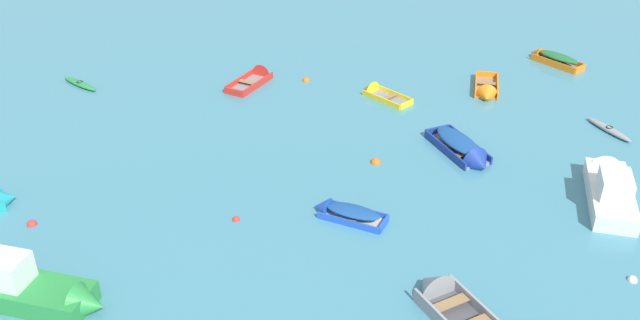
# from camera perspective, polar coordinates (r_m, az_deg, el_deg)

# --- Properties ---
(rowboat_orange_foreground_center) EXTENTS (2.09, 3.65, 1.13)m
(rowboat_orange_foreground_center) POSITION_cam_1_polar(r_m,az_deg,el_deg) (38.44, 13.77, 5.54)
(rowboat_orange_foreground_center) COLOR #99754C
(rowboat_orange_foreground_center) RESTS_ON ground_plane
(kayak_grey_near_camera) EXTENTS (1.44, 2.81, 0.27)m
(kayak_grey_near_camera) POSITION_cam_1_polar(r_m,az_deg,el_deg) (36.47, 23.05, 2.38)
(kayak_grey_near_camera) COLOR gray
(kayak_grey_near_camera) RESTS_ON ground_plane
(motor_launch_green_cluster_outer) EXTENTS (5.84, 3.21, 2.04)m
(motor_launch_green_cluster_outer) POSITION_cam_1_polar(r_m,az_deg,el_deg) (25.08, -23.22, -9.90)
(motor_launch_green_cluster_outer) COLOR #288C3D
(motor_launch_green_cluster_outer) RESTS_ON ground_plane
(rowboat_yellow_far_back) EXTENTS (2.77, 3.03, 1.02)m
(rowboat_yellow_far_back) POSITION_cam_1_polar(r_m,az_deg,el_deg) (37.57, 4.70, 5.68)
(rowboat_yellow_far_back) COLOR gray
(rowboat_yellow_far_back) RESTS_ON ground_plane
(rowboat_red_near_right) EXTENTS (2.88, 3.60, 1.15)m
(rowboat_red_near_right) POSITION_cam_1_polar(r_m,az_deg,el_deg) (39.46, -5.19, 6.97)
(rowboat_red_near_right) COLOR gray
(rowboat_red_near_right) RESTS_ON ground_plane
(rowboat_deep_blue_far_left) EXTENTS (2.64, 4.26, 1.33)m
(rowboat_deep_blue_far_left) POSITION_cam_1_polar(r_m,az_deg,el_deg) (31.98, 12.13, 0.71)
(rowboat_deep_blue_far_left) COLOR gray
(rowboat_deep_blue_far_left) RESTS_ON ground_plane
(motor_launch_white_midfield_right) EXTENTS (3.07, 5.49, 1.88)m
(motor_launch_white_midfield_right) POSITION_cam_1_polar(r_m,az_deg,el_deg) (30.80, 23.11, -2.04)
(motor_launch_white_midfield_right) COLOR white
(motor_launch_white_midfield_right) RESTS_ON ground_plane
(rowboat_blue_center) EXTENTS (3.13, 2.32, 0.97)m
(rowboat_blue_center) POSITION_cam_1_polar(r_m,az_deg,el_deg) (27.31, 1.79, -4.33)
(rowboat_blue_center) COLOR beige
(rowboat_blue_center) RESTS_ON ground_plane
(rowboat_orange_back_row_center) EXTENTS (2.83, 3.42, 0.98)m
(rowboat_orange_back_row_center) POSITION_cam_1_polar(r_m,az_deg,el_deg) (43.93, 18.76, 8.14)
(rowboat_orange_back_row_center) COLOR gray
(rowboat_orange_back_row_center) RESTS_ON ground_plane
(rowboat_grey_midfield_left) EXTENTS (3.16, 4.66, 1.41)m
(rowboat_grey_midfield_left) POSITION_cam_1_polar(r_m,az_deg,el_deg) (23.45, 10.74, -11.79)
(rowboat_grey_midfield_left) COLOR #4C4C51
(rowboat_grey_midfield_left) RESTS_ON ground_plane
(kayak_green_back_row_right) EXTENTS (2.44, 2.28, 0.27)m
(kayak_green_back_row_right) POSITION_cam_1_polar(r_m,az_deg,el_deg) (40.80, -19.47, 6.05)
(kayak_green_back_row_right) COLOR #288C3D
(kayak_green_back_row_right) RESTS_ON ground_plane
(mooring_buoy_between_boats_right) EXTENTS (0.40, 0.40, 0.40)m
(mooring_buoy_between_boats_right) POSITION_cam_1_polar(r_m,az_deg,el_deg) (29.27, -22.98, -5.00)
(mooring_buoy_between_boats_right) COLOR red
(mooring_buoy_between_boats_right) RESTS_ON ground_plane
(mooring_buoy_near_foreground) EXTENTS (0.31, 0.31, 0.31)m
(mooring_buoy_near_foreground) POSITION_cam_1_polar(r_m,az_deg,el_deg) (27.44, -7.04, -5.00)
(mooring_buoy_near_foreground) COLOR red
(mooring_buoy_near_foreground) RESTS_ON ground_plane
(mooring_buoy_trailing) EXTENTS (0.35, 0.35, 0.35)m
(mooring_buoy_trailing) POSITION_cam_1_polar(r_m,az_deg,el_deg) (26.72, 24.70, -9.14)
(mooring_buoy_trailing) COLOR silver
(mooring_buoy_trailing) RESTS_ON ground_plane
(mooring_buoy_far_field) EXTENTS (0.46, 0.46, 0.46)m
(mooring_buoy_far_field) POSITION_cam_1_polar(r_m,az_deg,el_deg) (31.09, 4.68, -0.23)
(mooring_buoy_far_field) COLOR orange
(mooring_buoy_far_field) RESTS_ON ground_plane
(mooring_buoy_between_boats_left) EXTENTS (0.44, 0.44, 0.44)m
(mooring_buoy_between_boats_left) POSITION_cam_1_polar(r_m,az_deg,el_deg) (39.22, -1.17, 6.66)
(mooring_buoy_between_boats_left) COLOR orange
(mooring_buoy_between_boats_left) RESTS_ON ground_plane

